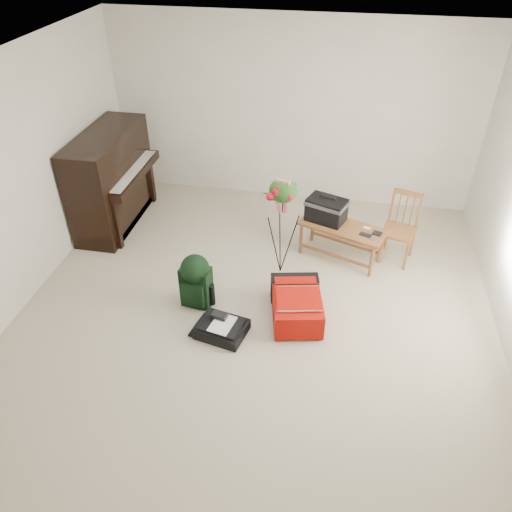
% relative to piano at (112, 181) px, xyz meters
% --- Properties ---
extents(floor, '(5.00, 5.50, 0.01)m').
position_rel_piano_xyz_m(floor, '(2.19, -1.60, -0.60)').
color(floor, '#BEB299').
rests_on(floor, ground).
extents(ceiling, '(5.00, 5.50, 0.01)m').
position_rel_piano_xyz_m(ceiling, '(2.19, -1.60, 1.90)').
color(ceiling, white).
rests_on(ceiling, wall_back).
extents(wall_back, '(5.00, 0.04, 2.50)m').
position_rel_piano_xyz_m(wall_back, '(2.19, 1.15, 0.65)').
color(wall_back, silver).
rests_on(wall_back, floor).
extents(wall_left, '(0.04, 5.50, 2.50)m').
position_rel_piano_xyz_m(wall_left, '(-0.31, -1.60, 0.65)').
color(wall_left, silver).
rests_on(wall_left, floor).
extents(piano, '(0.71, 1.50, 1.25)m').
position_rel_piano_xyz_m(piano, '(0.00, 0.00, 0.00)').
color(piano, black).
rests_on(piano, floor).
extents(bench, '(1.09, 0.73, 0.78)m').
position_rel_piano_xyz_m(bench, '(2.85, -0.29, -0.05)').
color(bench, brown).
rests_on(bench, floor).
extents(dining_chair, '(0.46, 0.46, 0.86)m').
position_rel_piano_xyz_m(dining_chair, '(3.68, -0.18, -0.18)').
color(dining_chair, brown).
rests_on(dining_chair, floor).
extents(red_suitcase, '(0.63, 0.83, 0.32)m').
position_rel_piano_xyz_m(red_suitcase, '(2.62, -1.41, -0.43)').
color(red_suitcase, '#BD0F08').
rests_on(red_suitcase, floor).
extents(black_duffel, '(0.55, 0.48, 0.20)m').
position_rel_piano_xyz_m(black_duffel, '(1.91, -1.85, -0.53)').
color(black_duffel, black).
rests_on(black_duffel, floor).
extents(green_backpack, '(0.34, 0.31, 0.63)m').
position_rel_piano_xyz_m(green_backpack, '(1.54, -1.45, -0.25)').
color(green_backpack, black).
rests_on(green_backpack, floor).
extents(flower_stand, '(0.47, 0.47, 1.25)m').
position_rel_piano_xyz_m(flower_stand, '(2.34, -0.71, 0.01)').
color(flower_stand, black).
rests_on(flower_stand, floor).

